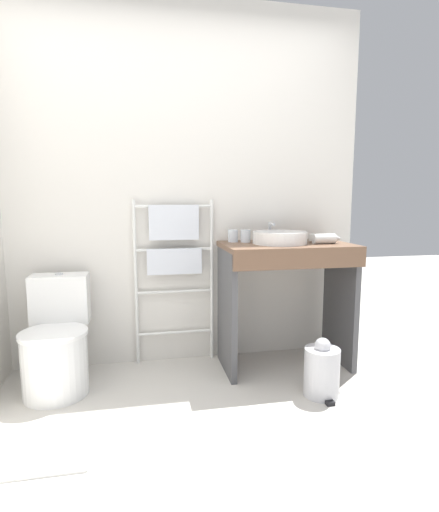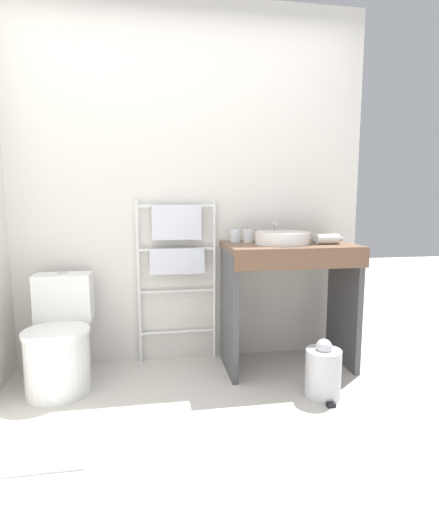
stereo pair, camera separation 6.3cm
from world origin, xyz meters
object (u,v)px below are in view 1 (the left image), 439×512
(cup_near_edge, at_px, (246,236))
(hair_dryer, at_px, (325,239))
(sink_basin, at_px, (280,237))
(trash_bin, at_px, (322,371))
(towel_radiator, at_px, (174,251))
(cup_near_wall, at_px, (233,236))
(toilet, at_px, (57,345))

(cup_near_edge, relative_size, hair_dryer, 0.43)
(hair_dryer, bearing_deg, sink_basin, 169.71)
(sink_basin, bearing_deg, trash_bin, -76.08)
(cup_near_edge, relative_size, trash_bin, 0.25)
(towel_radiator, relative_size, cup_near_wall, 13.46)
(towel_radiator, xyz_separation_m, cup_near_wall, (0.42, -0.06, 0.11))
(cup_near_wall, xyz_separation_m, hair_dryer, (0.60, -0.22, -0.01))
(cup_near_edge, distance_m, trash_bin, 1.04)
(trash_bin, bearing_deg, sink_basin, 103.92)
(cup_near_edge, distance_m, hair_dryer, 0.55)
(cup_near_wall, bearing_deg, trash_bin, -57.15)
(toilet, distance_m, towel_radiator, 0.99)
(towel_radiator, height_order, trash_bin, towel_radiator)
(toilet, distance_m, hair_dryer, 1.90)
(towel_radiator, distance_m, cup_near_edge, 0.52)
(sink_basin, relative_size, cup_near_edge, 4.18)
(toilet, relative_size, cup_near_wall, 8.05)
(cup_near_wall, distance_m, hair_dryer, 0.64)
(toilet, xyz_separation_m, sink_basin, (1.49, 0.07, 0.64))
(towel_radiator, relative_size, trash_bin, 3.27)
(cup_near_edge, xyz_separation_m, trash_bin, (0.33, -0.61, -0.78))
(cup_near_edge, bearing_deg, toilet, -170.85)
(toilet, relative_size, cup_near_edge, 7.95)
(towel_radiator, height_order, sink_basin, towel_radiator)
(sink_basin, xyz_separation_m, hair_dryer, (0.31, -0.06, -0.01))
(sink_basin, xyz_separation_m, trash_bin, (0.12, -0.47, -0.78))
(cup_near_edge, xyz_separation_m, hair_dryer, (0.52, -0.19, -0.01))
(toilet, relative_size, trash_bin, 1.95)
(toilet, distance_m, trash_bin, 1.66)
(sink_basin, bearing_deg, toilet, -177.25)
(hair_dryer, relative_size, trash_bin, 0.57)
(toilet, bearing_deg, sink_basin, 2.75)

